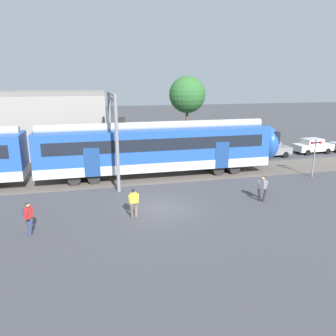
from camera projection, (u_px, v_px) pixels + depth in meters
ground_plane at (160, 208)px, 19.62m from camera, size 160.00×160.00×0.00m
track_bed at (8, 186)px, 23.71m from camera, size 80.00×4.40×0.01m
commuter_train at (41, 154)px, 23.69m from camera, size 38.05×3.07×4.73m
pedestrian_red at (28, 215)px, 16.05m from camera, size 0.54×0.67×1.67m
pedestrian_yellow at (134, 201)px, 18.03m from camera, size 0.64×0.58×1.67m
pedestrian_grey at (263, 186)px, 20.47m from camera, size 0.71×0.52×1.67m
parked_car_grey at (270, 149)px, 32.42m from camera, size 4.05×1.86×1.54m
parked_car_white at (313, 146)px, 34.06m from camera, size 4.08×1.91×1.54m
catenary_gantry at (113, 123)px, 24.35m from camera, size 0.24×6.64×6.53m
crossing_signal at (315, 152)px, 25.32m from camera, size 0.96×0.22×3.00m
background_building at (9, 126)px, 31.04m from camera, size 17.85×5.00×9.20m
street_tree_right at (187, 95)px, 36.31m from camera, size 4.04×4.04×7.85m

